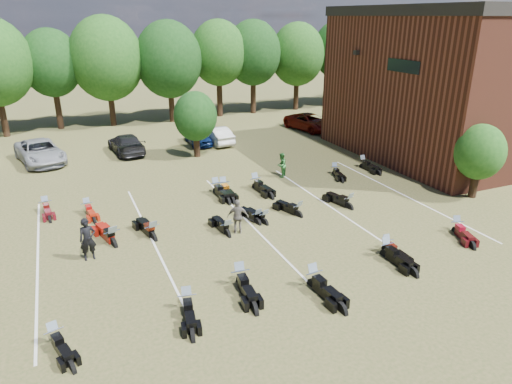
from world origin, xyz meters
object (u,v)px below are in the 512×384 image
person_green (281,165)px  motorcycle_7 (114,245)px  person_grey (238,217)px  motorcycle_3 (313,287)px  person_black (88,239)px  car_4 (198,136)px  motorcycle_0 (56,344)px  motorcycle_14 (47,211)px

person_green → motorcycle_7: (-11.50, -5.51, -0.83)m
person_grey → motorcycle_3: bearing=121.8°
person_black → motorcycle_7: 1.74m
car_4 → motorcycle_3: size_ratio=1.65×
car_4 → motorcycle_0: 24.97m
car_4 → person_black: person_black is taller
motorcycle_0 → motorcycle_7: 6.90m
person_green → motorcycle_0: size_ratio=0.81×
person_grey → car_4: bearing=-78.0°
car_4 → motorcycle_3: car_4 is taller
person_green → motorcycle_0: bearing=-4.3°
motorcycle_3 → motorcycle_14: (-9.61, 12.38, 0.00)m
car_4 → person_grey: bearing=-98.1°
car_4 → motorcycle_3: (-2.11, -22.58, -0.69)m
motorcycle_0 → motorcycle_14: bearing=74.4°
motorcycle_7 → motorcycle_3: bearing=120.1°
person_black → motorcycle_3: (7.87, -5.88, -0.97)m
car_4 → person_grey: (-3.07, -16.90, 0.19)m
car_4 → person_grey: size_ratio=2.31×
motorcycle_3 → person_green: bearing=64.9°
person_black → motorcycle_0: 5.74m
motorcycle_0 → motorcycle_7: (2.64, 6.38, 0.00)m
person_green → motorcycle_3: person_green is taller
car_4 → motorcycle_0: size_ratio=2.00×
person_black → person_green: 14.16m
car_4 → person_black: size_ratio=2.10×
person_black → motorcycle_3: person_black is taller
motorcycle_0 → person_grey: bearing=15.2°
person_black → motorcycle_7: person_black is taller
person_green → person_black: bearing=-17.3°
person_grey → motorcycle_14: size_ratio=0.83×
person_green → motorcycle_3: size_ratio=0.67×
person_black → person_green: size_ratio=1.17×
motorcycle_3 → person_grey: bearing=95.5°
person_black → person_green: bearing=20.7°
motorcycle_7 → person_grey: bearing=154.2°
person_green → person_grey: person_grey is taller
motorcycle_14 → person_grey: bearing=-43.6°
motorcycle_14 → person_green: bearing=-6.1°
person_green → person_grey: size_ratio=0.94×
person_green → motorcycle_7: size_ratio=0.65×
person_black → person_grey: (6.92, -0.20, -0.09)m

